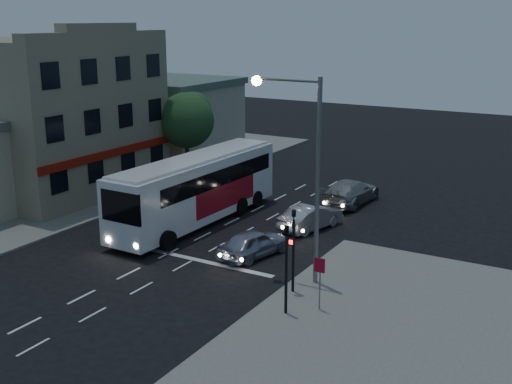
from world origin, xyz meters
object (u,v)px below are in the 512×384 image
Objects in this scene: streetlight at (304,156)px; car_suv at (253,243)px; traffic_signal_main at (293,241)px; traffic_signal_side at (286,259)px; tour_bus at (196,188)px; regulatory_sign at (320,275)px; street_tree at (186,118)px; car_sedan_a at (311,217)px; car_sedan_b at (350,192)px.

car_suv is at bearing 155.09° from streetlight.
traffic_signal_side is at bearing -70.51° from traffic_signal_main.
tour_bus reaches higher than car_suv.
streetlight is at bearing 105.70° from traffic_signal_side.
car_suv is at bearing 143.23° from regulatory_sign.
streetlight reaches higher than street_tree.
tour_bus is at bearing -15.94° from car_suv.
car_sedan_a is at bearing 110.32° from traffic_signal_main.
streetlight reaches higher than car_suv.
car_sedan_a is (0.64, 5.25, -0.00)m from car_suv.
streetlight is (2.81, -12.71, 4.96)m from car_sedan_b.
car_sedan_a is 0.78× the size of car_sedan_b.
streetlight is (3.45, -1.60, 5.04)m from car_suv.
traffic_signal_side is at bearing 143.75° from car_suv.
car_sedan_b is (6.12, 8.16, -1.34)m from tour_bus.
traffic_signal_side is 4.84m from streetlight.
traffic_signal_side is at bearing -136.08° from regulatory_sign.
car_sedan_b is at bearing 102.45° from streetlight.
tour_bus is 12.69m from traffic_signal_side.
traffic_signal_main reaches higher than regulatory_sign.
regulatory_sign is (4.77, -9.29, 0.91)m from car_sedan_a.
traffic_signal_main is 1.00× the size of traffic_signal_side.
car_sedan_b is at bearing 107.45° from regulatory_sign.
traffic_signal_main is at bearing 124.01° from car_sedan_a.
car_sedan_b is 14.56m from traffic_signal_main.
traffic_signal_main is 1.86× the size of regulatory_sign.
street_tree is at bearing -30.44° from car_suv.
street_tree is (-15.81, 14.25, 2.08)m from traffic_signal_main.
car_sedan_b is 13.28m from street_tree.
tour_bus reaches higher than car_sedan_b.
regulatory_sign is (4.76, -15.15, 0.82)m from car_sedan_b.
traffic_signal_main is at bearing -31.68° from tour_bus.
streetlight reaches higher than traffic_signal_side.
tour_bus is 5.81× the size of regulatory_sign.
regulatory_sign is (5.40, -4.04, 0.90)m from car_suv.
car_suv is 11.13m from car_sedan_b.
regulatory_sign is 23.40m from street_tree.
tour_bus is at bearing 146.93° from traffic_signal_main.
street_tree is at bearing 140.49° from streetlight.
car_suv is 5.08m from traffic_signal_main.
car_suv is 6.80m from regulatory_sign.
street_tree reaches higher than tour_bus.
tour_bus is at bearing 147.28° from regulatory_sign.
traffic_signal_main is 3.61m from streetlight.
tour_bus is 10.28m from car_sedan_b.
regulatory_sign is (1.00, 0.96, -0.82)m from traffic_signal_side.
car_suv is at bearing -26.95° from tour_bus.
car_sedan_a is 8.96m from streetlight.
car_sedan_b is at bearing -80.89° from car_suv.
street_tree reaches higher than traffic_signal_main.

